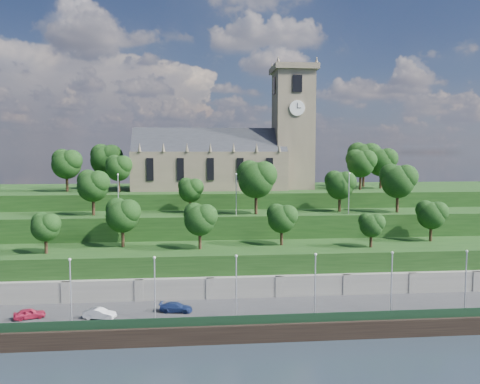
{
  "coord_description": "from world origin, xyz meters",
  "views": [
    {
      "loc": [
        -6.82,
        -54.13,
        22.83
      ],
      "look_at": [
        1.04,
        30.0,
        15.68
      ],
      "focal_mm": 35.0,
      "sensor_mm": 36.0,
      "label": 1
    }
  ],
  "objects": [
    {
      "name": "trees_upper",
      "position": [
        6.44,
        27.78,
        17.74
      ],
      "size": [
        60.16,
        8.31,
        9.5
      ],
      "color": "black",
      "rests_on": "embankment_upper"
    },
    {
      "name": "church",
      "position": [
        0.79,
        45.98,
        22.52
      ],
      "size": [
        38.6,
        12.35,
        27.6
      ],
      "color": "brown",
      "rests_on": "hilltop"
    },
    {
      "name": "trees_hilltop",
      "position": [
        4.9,
        45.35,
        21.22
      ],
      "size": [
        72.18,
        15.88,
        10.17
      ],
      "color": "black",
      "rests_on": "hilltop"
    },
    {
      "name": "car_left",
      "position": [
        -27.87,
        5.32,
        2.64
      ],
      "size": [
        4.02,
        2.55,
        1.27
      ],
      "primitive_type": "imported",
      "rotation": [
        0.0,
        0.0,
        1.87
      ],
      "color": "#AB1C3B",
      "rests_on": "promenade"
    },
    {
      "name": "car_right",
      "position": [
        -9.62,
        6.1,
        2.62
      ],
      "size": [
        4.52,
        2.46,
        1.24
      ],
      "primitive_type": "imported",
      "rotation": [
        0.0,
        0.0,
        1.4
      ],
      "color": "navy",
      "rests_on": "promenade"
    },
    {
      "name": "quay_wall",
      "position": [
        0.0,
        -0.05,
        1.1
      ],
      "size": [
        160.0,
        0.5,
        2.2
      ],
      "primitive_type": "cube",
      "color": "black",
      "rests_on": "ground"
    },
    {
      "name": "trees_lower",
      "position": [
        -0.94,
        18.39,
        12.68
      ],
      "size": [
        65.96,
        8.63,
        7.72
      ],
      "color": "black",
      "rests_on": "embankment_lower"
    },
    {
      "name": "retaining_wall",
      "position": [
        0.0,
        11.97,
        2.5
      ],
      "size": [
        160.0,
        2.1,
        5.0
      ],
      "color": "slate",
      "rests_on": "ground"
    },
    {
      "name": "lamp_posts_promenade",
      "position": [
        -2.0,
        2.5,
        6.75
      ],
      "size": [
        60.36,
        0.36,
        8.26
      ],
      "color": "#B2B2B7",
      "rests_on": "promenade"
    },
    {
      "name": "ground",
      "position": [
        0.0,
        0.0,
        0.0
      ],
      "size": [
        320.0,
        320.0,
        0.0
      ],
      "primitive_type": "plane",
      "color": "black",
      "rests_on": "ground"
    },
    {
      "name": "promenade",
      "position": [
        0.0,
        6.0,
        1.0
      ],
      "size": [
        160.0,
        12.0,
        2.0
      ],
      "primitive_type": "cube",
      "color": "#2D2D30",
      "rests_on": "ground"
    },
    {
      "name": "car_middle",
      "position": [
        -19.07,
        4.4,
        2.66
      ],
      "size": [
        4.2,
        2.28,
        1.31
      ],
      "primitive_type": "imported",
      "rotation": [
        0.0,
        0.0,
        1.34
      ],
      "color": "silver",
      "rests_on": "promenade"
    },
    {
      "name": "hilltop",
      "position": [
        0.0,
        50.0,
        7.5
      ],
      "size": [
        160.0,
        32.0,
        15.0
      ],
      "primitive_type": "cube",
      "color": "#163511",
      "rests_on": "ground"
    },
    {
      "name": "embankment_upper",
      "position": [
        0.0,
        29.0,
        6.0
      ],
      "size": [
        160.0,
        10.0,
        12.0
      ],
      "primitive_type": "cube",
      "color": "#163511",
      "rests_on": "ground"
    },
    {
      "name": "embankment_lower",
      "position": [
        0.0,
        18.0,
        4.0
      ],
      "size": [
        160.0,
        12.0,
        8.0
      ],
      "primitive_type": "cube",
      "color": "#163511",
      "rests_on": "ground"
    },
    {
      "name": "fence",
      "position": [
        0.0,
        0.6,
        2.6
      ],
      "size": [
        160.0,
        0.1,
        1.2
      ],
      "primitive_type": "cube",
      "color": "#16321D",
      "rests_on": "promenade"
    },
    {
      "name": "lamp_posts_upper",
      "position": [
        0.0,
        26.0,
        16.25
      ],
      "size": [
        40.36,
        0.36,
        7.31
      ],
      "color": "#B2B2B7",
      "rests_on": "embankment_upper"
    }
  ]
}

